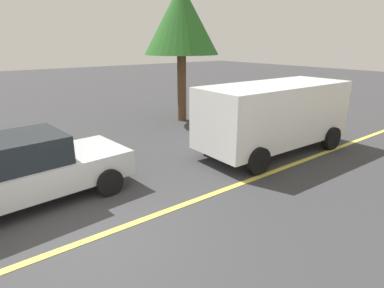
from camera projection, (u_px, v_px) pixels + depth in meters
ground_plane at (83, 242)px, 5.74m from camera, size 80.00×80.00×0.00m
lane_marking_centre at (210, 195)px, 7.48m from camera, size 28.00×0.16×0.01m
white_van at (274, 114)px, 10.07m from camera, size 5.24×2.35×2.20m
car_silver_near_curb at (21, 170)px, 6.90m from camera, size 4.63×2.32×1.55m
tree_left_verge at (181, 21)px, 13.28m from camera, size 3.18×3.18×5.73m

